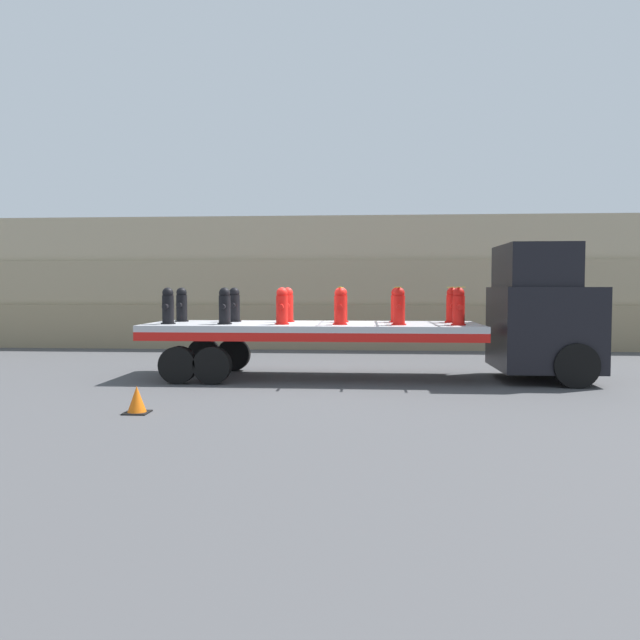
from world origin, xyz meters
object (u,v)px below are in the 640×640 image
at_px(fire_hydrant_black_far_0, 182,305).
at_px(fire_hydrant_red_far_2, 288,305).
at_px(fire_hydrant_black_near_0, 168,306).
at_px(fire_hydrant_red_far_4, 396,305).
at_px(fire_hydrant_red_near_4, 399,307).
at_px(fire_hydrant_red_near_3, 340,307).
at_px(fire_hydrant_red_far_3, 342,305).
at_px(flatbed_trailer, 291,334).
at_px(truck_cab, 545,314).
at_px(fire_hydrant_red_far_5, 452,306).
at_px(fire_hydrant_red_near_5, 459,307).
at_px(fire_hydrant_black_far_1, 234,305).
at_px(fire_hydrant_red_near_2, 282,306).
at_px(fire_hydrant_black_near_1, 225,306).
at_px(traffic_cone, 137,400).

distance_m(fire_hydrant_black_far_0, fire_hydrant_red_far_2, 2.77).
bearing_deg(fire_hydrant_black_near_0, fire_hydrant_red_far_2, 22.17).
bearing_deg(fire_hydrant_red_far_4, fire_hydrant_red_near_4, -90.00).
distance_m(fire_hydrant_black_far_0, fire_hydrant_red_near_3, 4.30).
xyz_separation_m(fire_hydrant_black_far_0, fire_hydrant_red_far_4, (5.53, 0.00, 0.00)).
bearing_deg(fire_hydrant_red_far_3, fire_hydrant_red_far_2, 180.00).
relative_size(flatbed_trailer, fire_hydrant_red_far_4, 9.20).
height_order(fire_hydrant_red_far_2, fire_hydrant_red_near_3, same).
xyz_separation_m(truck_cab, fire_hydrant_red_near_3, (-4.90, -0.56, 0.18)).
bearing_deg(fire_hydrant_red_far_5, fire_hydrant_red_near_3, -157.83).
height_order(fire_hydrant_black_far_0, fire_hydrant_red_near_5, same).
distance_m(fire_hydrant_black_far_1, fire_hydrant_red_near_2, 1.78).
height_order(flatbed_trailer, fire_hydrant_black_near_0, fire_hydrant_black_near_0).
bearing_deg(fire_hydrant_black_far_1, fire_hydrant_black_near_0, -140.82).
bearing_deg(fire_hydrant_red_near_4, fire_hydrant_black_far_0, 168.48).
bearing_deg(truck_cab, fire_hydrant_black_near_0, -176.44).
xyz_separation_m(fire_hydrant_black_near_0, fire_hydrant_black_far_0, (0.00, 1.13, 0.00)).
xyz_separation_m(fire_hydrant_black_near_1, fire_hydrant_red_near_4, (4.15, 0.00, 0.00)).
relative_size(fire_hydrant_black_far_1, fire_hydrant_red_near_3, 1.00).
xyz_separation_m(fire_hydrant_red_far_2, fire_hydrant_red_near_3, (1.38, -1.13, 0.00)).
distance_m(fire_hydrant_red_near_3, fire_hydrant_red_near_4, 1.38).
relative_size(fire_hydrant_black_far_1, fire_hydrant_red_near_2, 1.00).
bearing_deg(truck_cab, fire_hydrant_black_near_1, -175.80).
relative_size(truck_cab, traffic_cone, 6.66).
height_order(fire_hydrant_black_near_1, fire_hydrant_red_far_5, same).
distance_m(fire_hydrant_red_near_2, fire_hydrant_red_far_2, 1.13).
bearing_deg(fire_hydrant_black_far_0, fire_hydrant_red_near_4, -11.52).
height_order(fire_hydrant_black_far_0, fire_hydrant_red_far_3, same).
bearing_deg(traffic_cone, fire_hydrant_red_near_4, 39.87).
distance_m(fire_hydrant_red_near_4, fire_hydrant_red_far_5, 1.78).
bearing_deg(fire_hydrant_red_near_2, fire_hydrant_red_far_5, 15.20).
relative_size(fire_hydrant_red_near_5, traffic_cone, 1.81).
bearing_deg(fire_hydrant_red_far_2, fire_hydrant_black_near_0, -157.83).
xyz_separation_m(truck_cab, fire_hydrant_red_near_5, (-2.13, -0.56, 0.18)).
relative_size(fire_hydrant_black_near_0, fire_hydrant_red_far_2, 1.00).
relative_size(truck_cab, fire_hydrant_red_near_2, 3.69).
xyz_separation_m(fire_hydrant_black_far_1, fire_hydrant_red_far_5, (5.53, 0.00, 0.00)).
bearing_deg(fire_hydrant_red_far_5, traffic_cone, -140.29).
relative_size(fire_hydrant_black_far_0, fire_hydrant_black_far_1, 1.00).
bearing_deg(fire_hydrant_red_near_5, traffic_cone, -147.01).
bearing_deg(fire_hydrant_black_near_0, fire_hydrant_red_far_5, 9.26).
xyz_separation_m(fire_hydrant_black_far_1, traffic_cone, (-0.68, -5.15, -1.54)).
xyz_separation_m(flatbed_trailer, fire_hydrant_black_far_1, (-1.52, 0.56, 0.69)).
xyz_separation_m(fire_hydrant_black_far_1, fire_hydrant_red_near_3, (2.77, -1.13, 0.00)).
relative_size(fire_hydrant_black_near_0, fire_hydrant_red_far_4, 1.00).
xyz_separation_m(fire_hydrant_black_near_0, fire_hydrant_red_near_2, (2.77, 0.00, 0.00)).
bearing_deg(fire_hydrant_red_near_3, fire_hydrant_red_far_5, 22.17).
distance_m(flatbed_trailer, fire_hydrant_red_near_3, 1.53).
bearing_deg(fire_hydrant_red_near_5, fire_hydrant_black_far_0, 170.74).
height_order(fire_hydrant_red_far_4, traffic_cone, fire_hydrant_red_far_4).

